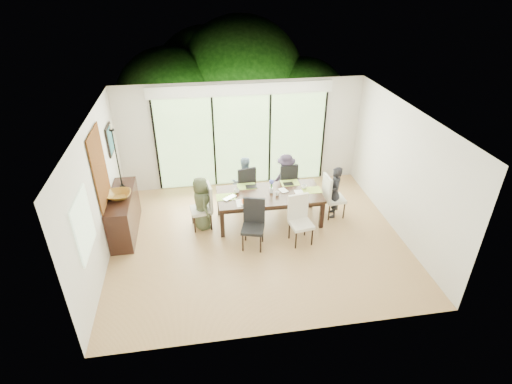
{
  "coord_description": "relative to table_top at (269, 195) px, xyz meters",
  "views": [
    {
      "loc": [
        -1.1,
        -6.72,
        5.07
      ],
      "look_at": [
        0.0,
        0.25,
        1.0
      ],
      "focal_mm": 28.0,
      "sensor_mm": 36.0,
      "label": 1
    }
  ],
  "objects": [
    {
      "name": "chair_far_right",
      "position": [
        0.55,
        0.85,
        -0.16
      ],
      "size": [
        0.5,
        0.5,
        1.04
      ],
      "primitive_type": null,
      "rotation": [
        0.0,
        0.0,
        3.3
      ],
      "color": "black",
      "rests_on": "floor"
    },
    {
      "name": "tapestry",
      "position": [
        -3.33,
        -0.24,
        1.02
      ],
      "size": [
        0.02,
        1.0,
        1.5
      ],
      "primitive_type": "cube",
      "color": "brown",
      "rests_on": "wall_left"
    },
    {
      "name": "wall_back",
      "position": [
        -0.36,
        1.87,
        0.67
      ],
      "size": [
        6.0,
        0.02,
        2.7
      ],
      "primitive_type": "cube",
      "color": "silver",
      "rests_on": "floor"
    },
    {
      "name": "person_far_right",
      "position": [
        0.55,
        0.83,
        -0.07
      ],
      "size": [
        0.62,
        0.45,
        1.22
      ],
      "primitive_type": "imported",
      "rotation": [
        0.0,
        0.0,
        3.32
      ],
      "color": "#271E2E",
      "rests_on": "floor"
    },
    {
      "name": "platter_snacks",
      "position": [
        -0.55,
        -0.3,
        0.06
      ],
      "size": [
        0.19,
        0.19,
        0.01
      ],
      "primitive_type": "cube",
      "color": "#C65217",
      "rests_on": "table_top"
    },
    {
      "name": "art_frame",
      "position": [
        -3.33,
        1.06,
        1.07
      ],
      "size": [
        0.03,
        0.55,
        0.65
      ],
      "primitive_type": "cube",
      "color": "black",
      "rests_on": "wall_left"
    },
    {
      "name": "table_top",
      "position": [
        0.0,
        0.0,
        0.0
      ],
      "size": [
        2.26,
        1.04,
        0.06
      ],
      "primitive_type": "cube",
      "color": "black",
      "rests_on": "floor"
    },
    {
      "name": "candlestick_pan",
      "position": [
        -3.12,
        0.41,
        1.53
      ],
      "size": [
        0.1,
        0.1,
        0.03
      ],
      "primitive_type": "cylinder",
      "color": "black",
      "rests_on": "sideboard"
    },
    {
      "name": "placemat_far_r",
      "position": [
        0.55,
        0.4,
        0.03
      ],
      "size": [
        0.42,
        0.3,
        0.01
      ],
      "primitive_type": "cube",
      "color": "#A1BF44",
      "rests_on": "table_top"
    },
    {
      "name": "platter_base",
      "position": [
        -0.55,
        -0.3,
        0.05
      ],
      "size": [
        0.25,
        0.25,
        0.02
      ],
      "primitive_type": "cube",
      "color": "white",
      "rests_on": "table_top"
    },
    {
      "name": "chair_near_left",
      "position": [
        -0.5,
        -0.87,
        -0.16
      ],
      "size": [
        0.54,
        0.54,
        1.04
      ],
      "primitive_type": null,
      "rotation": [
        0.0,
        0.0,
        -0.28
      ],
      "color": "black",
      "rests_on": "floor"
    },
    {
      "name": "rail_top",
      "position": [
        -0.36,
        3.56,
        -0.13
      ],
      "size": [
        6.0,
        0.08,
        0.06
      ],
      "primitive_type": "cube",
      "color": "brown",
      "rests_on": "deck"
    },
    {
      "name": "cup_b",
      "position": [
        0.15,
        -0.1,
        0.07
      ],
      "size": [
        0.13,
        0.13,
        0.09
      ],
      "primitive_type": "imported",
      "rotation": [
        0.0,
        0.0,
        2.31
      ],
      "color": "white",
      "rests_on": "table_top"
    },
    {
      "name": "hyacinth_blooms",
      "position": [
        0.05,
        0.05,
        0.29
      ],
      "size": [
        0.1,
        0.1,
        0.1
      ],
      "primitive_type": "sphere",
      "color": "#555FD5",
      "rests_on": "table_top"
    },
    {
      "name": "placemat_right",
      "position": [
        0.95,
        0.0,
        0.03
      ],
      "size": [
        0.42,
        0.3,
        0.01
      ],
      "primitive_type": "cube",
      "color": "#95AD3E",
      "rests_on": "table_top"
    },
    {
      "name": "chair_far_left",
      "position": [
        -0.45,
        0.85,
        -0.16
      ],
      "size": [
        0.52,
        0.52,
        1.04
      ],
      "primitive_type": null,
      "rotation": [
        0.0,
        0.0,
        3.36
      ],
      "color": "black",
      "rests_on": "floor"
    },
    {
      "name": "glass_doors",
      "position": [
        -0.36,
        1.83,
        0.52
      ],
      "size": [
        4.2,
        0.02,
        2.3
      ],
      "primitive_type": "cube",
      "color": "#598C3F",
      "rests_on": "wall_back"
    },
    {
      "name": "wall_front",
      "position": [
        -0.36,
        -3.15,
        0.67
      ],
      "size": [
        6.0,
        0.02,
        2.7
      ],
      "primitive_type": "cube",
      "color": "silver",
      "rests_on": "floor"
    },
    {
      "name": "candlestick_base",
      "position": [
        -3.12,
        0.41,
        0.26
      ],
      "size": [
        0.1,
        0.1,
        0.04
      ],
      "primitive_type": "cylinder",
      "color": "black",
      "rests_on": "sideboard"
    },
    {
      "name": "tablet_far_r",
      "position": [
        0.5,
        0.35,
        0.04
      ],
      "size": [
        0.23,
        0.16,
        0.01
      ],
      "primitive_type": "cube",
      "color": "black",
      "rests_on": "table_top"
    },
    {
      "name": "placemat_far_l",
      "position": [
        -0.45,
        0.4,
        0.03
      ],
      "size": [
        0.42,
        0.3,
        0.01
      ],
      "primitive_type": "cube",
      "color": "#7DA53A",
      "rests_on": "table_top"
    },
    {
      "name": "placemat_left",
      "position": [
        -0.95,
        0.0,
        0.03
      ],
      "size": [
        0.42,
        0.3,
        0.01
      ],
      "primitive_type": "cube",
      "color": "#88B03F",
      "rests_on": "table_top"
    },
    {
      "name": "papers",
      "position": [
        0.7,
        -0.05,
        0.03
      ],
      "size": [
        0.28,
        0.21,
        0.0
      ],
      "primitive_type": "cube",
      "color": "white",
      "rests_on": "table_top"
    },
    {
      "name": "mullion_b",
      "position": [
        -1.06,
        1.82,
        0.52
      ],
      "size": [
        0.05,
        0.04,
        2.3
      ],
      "primitive_type": "cube",
      "color": "black",
      "rests_on": "wall_back"
    },
    {
      "name": "foliage_right",
      "position": [
        1.84,
        4.36,
        0.58
      ],
      "size": [
        2.8,
        2.8,
        2.8
      ],
      "primitive_type": "sphere",
      "color": "#14380F",
      "rests_on": "ground"
    },
    {
      "name": "wall_right",
      "position": [
        2.65,
        -0.64,
        0.67
      ],
      "size": [
        0.02,
        5.0,
        2.7
      ],
      "primitive_type": "cube",
      "color": "beige",
      "rests_on": "floor"
    },
    {
      "name": "chair_near_right",
      "position": [
        0.5,
        -0.87,
        -0.16
      ],
      "size": [
        0.5,
        0.5,
        1.04
      ],
      "primitive_type": null,
      "rotation": [
        0.0,
        0.0,
        0.15
      ],
      "color": "silver",
      "rests_on": "floor"
    },
    {
      "name": "cup_c",
      "position": [
        0.8,
        0.1,
        0.07
      ],
      "size": [
        0.13,
        0.13,
        0.09
      ],
      "primitive_type": "imported",
      "rotation": [
        0.0,
        0.0,
        3.26
      ],
      "color": "white",
      "rests_on": "table_top"
    },
    {
      "name": "sideboard",
      "position": [
        -3.12,
        0.06,
        -0.22
      ],
      "size": [
        0.46,
        1.63,
        0.92
      ],
      "primitive_type": "cube",
      "color": "black",
      "rests_on": "floor"
    },
    {
      "name": "table_leg_fr",
      "position": [
        1.08,
        -0.43,
        -0.35
      ],
      "size": [
        0.08,
        0.08,
        0.65
      ],
      "primitive_type": "cube",
      "color": "black",
      "rests_on": "floor"
    },
    {
      "name": "side_window",
      "position": [
        -3.33,
        -1.84,
        0.82
      ],
      "size": [
        0.02,
        0.9,
        1.0
      ],
      "primitive_type": "cube",
      "color": "#8CAD7F",
      "rests_on": "wall_left"
    },
    {
      "name": "hyacinth_stems",
      "position": [
        0.05,
        0.05,
        0.2
      ],
      "size": [
        0.04,
        0.04,
        0.15
      ],
      "primitive_type": "cylinder",
      "color": "#337226",
      "rests_on": "table_top"
    },
    {
      "name": "table_apron",
      "position": [
        0.0,
        0.0,
        -0.08
      ],
      "size": [
        2.08,
        0.85,
        0.09
      ],
      "primitive_type": "cube",
      "color": "black",
      "rests_on": "floor"
    },
    {
      "name": "person_far_left",
      "position": [
        -0.45,
        0.83,
        -0.07
      ],
      "size": [
        0.62,
        0.44,
        1.22
      ],
      "primitive_type": "imported",
      "rotation": [
        0.0,
        0.0,
        3.31
      ],
      "color": "#7693AB",
      "rests_on": "floor"
    },
    {
      "name": "mullion_a",
      "position": [
        -2.46,
        1.82,
        0.52
      ],
      "size": [
        0.05,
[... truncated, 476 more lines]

